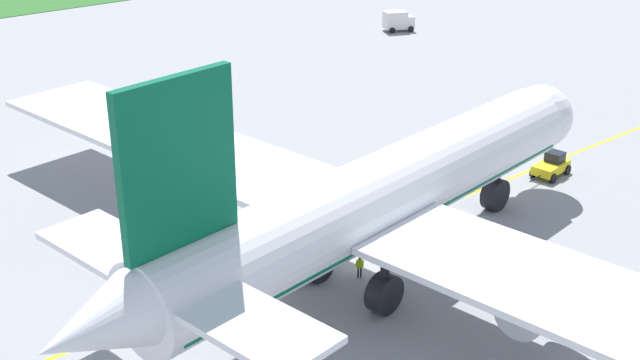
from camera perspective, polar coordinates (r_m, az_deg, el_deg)
name	(u,v)px	position (r m, az deg, el deg)	size (l,w,h in m)	color
ground_plane	(364,260)	(63.86, 3.01, -5.40)	(600.00, 600.00, 0.00)	gray
apron_taxi_line	(339,245)	(65.78, 1.31, -4.45)	(280.00, 0.36, 0.01)	yellow
airliner_foreground	(375,200)	(58.19, 3.74, -1.37)	(51.09, 80.09, 18.91)	white
pushback_tug	(552,165)	(80.74, 15.39, 0.96)	(5.81, 2.83, 2.17)	yellow
ground_crew_wingwalker_port	(360,265)	(61.06, 2.70, -5.77)	(0.51, 0.44, 1.67)	black
ground_crew_marshaller_front	(206,269)	(61.11, -7.72, -6.00)	(0.32, 0.55, 1.59)	black
service_truck_baggage_loader	(398,20)	(131.83, 5.29, 10.70)	(5.08, 4.02, 3.08)	white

